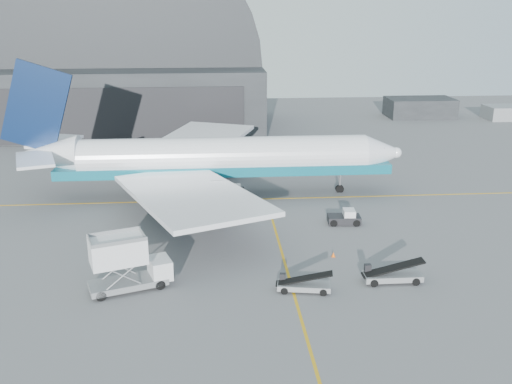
{
  "coord_description": "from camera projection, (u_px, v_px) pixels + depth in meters",
  "views": [
    {
      "loc": [
        -6.4,
        -46.69,
        22.94
      ],
      "look_at": [
        -2.11,
        9.21,
        4.5
      ],
      "focal_mm": 40.0,
      "sensor_mm": 36.0,
      "label": 1
    }
  ],
  "objects": [
    {
      "name": "airliner",
      "position": [
        208.0,
        159.0,
        70.62
      ],
      "size": [
        49.1,
        47.61,
        17.23
      ],
      "color": "white",
      "rests_on": "ground"
    },
    {
      "name": "ground",
      "position": [
        287.0,
        270.0,
        51.85
      ],
      "size": [
        200.0,
        200.0,
        0.0
      ],
      "primitive_type": "plane",
      "color": "#565659",
      "rests_on": "ground"
    },
    {
      "name": "taxi_lines",
      "position": [
        272.0,
        220.0,
        63.85
      ],
      "size": [
        80.0,
        42.12,
        0.02
      ],
      "color": "#C58E12",
      "rests_on": "ground"
    },
    {
      "name": "hangar",
      "position": [
        130.0,
        79.0,
        108.78
      ],
      "size": [
        50.0,
        28.3,
        28.0
      ],
      "color": "black",
      "rests_on": "ground"
    },
    {
      "name": "pushback_tug",
      "position": [
        345.0,
        218.0,
        62.7
      ],
      "size": [
        3.69,
        2.33,
        1.64
      ],
      "rotation": [
        0.0,
        0.0,
        -0.08
      ],
      "color": "black",
      "rests_on": "ground"
    },
    {
      "name": "belt_loader_a",
      "position": [
        303.0,
        285.0,
        47.88
      ],
      "size": [
        4.83,
        2.26,
        1.8
      ],
      "rotation": [
        0.0,
        0.0,
        -0.16
      ],
      "color": "gray",
      "rests_on": "ground"
    },
    {
      "name": "belt_loader_b",
      "position": [
        392.0,
        275.0,
        49.45
      ],
      "size": [
        5.35,
        1.89,
        2.04
      ],
      "rotation": [
        0.0,
        0.0,
        -0.0
      ],
      "color": "gray",
      "rests_on": "ground"
    },
    {
      "name": "distant_bldg_a",
      "position": [
        419.0,
        117.0,
        122.81
      ],
      "size": [
        14.0,
        8.0,
        4.0
      ],
      "primitive_type": "cube",
      "color": "black",
      "rests_on": "ground"
    },
    {
      "name": "distant_bldg_b",
      "position": [
        504.0,
        119.0,
        120.26
      ],
      "size": [
        8.0,
        6.0,
        2.8
      ],
      "primitive_type": "cube",
      "color": "gray",
      "rests_on": "ground"
    },
    {
      "name": "catering_truck",
      "position": [
        126.0,
        264.0,
        47.6
      ],
      "size": [
        7.29,
        4.61,
        4.71
      ],
      "rotation": [
        0.0,
        0.0,
        0.33
      ],
      "color": "gray",
      "rests_on": "ground"
    },
    {
      "name": "traffic_cone",
      "position": [
        333.0,
        255.0,
        54.47
      ],
      "size": [
        0.33,
        0.33,
        0.47
      ],
      "color": "#FF5C08",
      "rests_on": "ground"
    }
  ]
}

